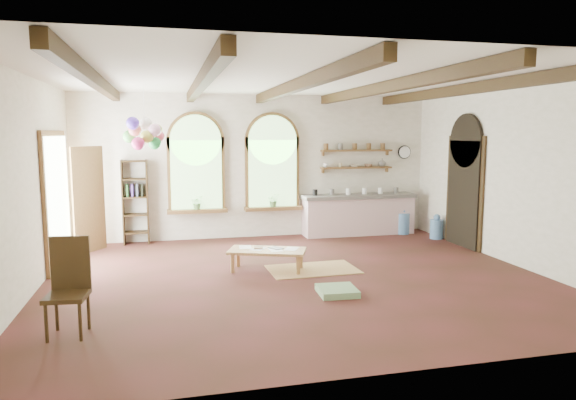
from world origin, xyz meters
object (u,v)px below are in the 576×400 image
object	(u,v)px
kitchen_counter	(358,214)
balloon_cluster	(145,134)
coffee_table	(267,252)
side_chair	(68,308)

from	to	relation	value
kitchen_counter	balloon_cluster	size ratio (longest dim) A/B	2.34
kitchen_counter	coffee_table	distance (m)	3.80
kitchen_counter	side_chair	xyz separation A→B (m)	(-5.51, -4.90, -0.15)
coffee_table	side_chair	distance (m)	3.59
coffee_table	balloon_cluster	bearing A→B (deg)	146.48
balloon_cluster	kitchen_counter	bearing A→B (deg)	15.84
side_chair	balloon_cluster	xyz separation A→B (m)	(0.81, 3.57, 2.00)
coffee_table	side_chair	world-z (taller)	side_chair
kitchen_counter	coffee_table	bearing A→B (deg)	-135.39
side_chair	coffee_table	bearing A→B (deg)	38.53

